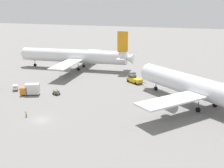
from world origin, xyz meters
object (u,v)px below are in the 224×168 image
Objects in this scene: pushback_tug at (134,79)px; gse_gpu_cart_small at (56,92)px; gse_catering_truck_tall at (30,89)px; gse_baggage_cart_near_cluster at (15,88)px; ground_crew_ramp_agent_by_cones at (26,114)px; airliner_being_pushed at (200,88)px; airliner_at_gate_left at (74,56)px.

gse_gpu_cart_small is (-18.95, -22.46, -0.46)m from pushback_tug.
gse_baggage_cart_near_cluster is at bearing 163.26° from gse_catering_truck_tall.
pushback_tug reaches higher than ground_crew_ramp_agent_by_cones.
ground_crew_ramp_agent_by_cones is (17.78, -17.80, -0.01)m from gse_baggage_cart_near_cluster.
pushback_tug is (-23.84, 17.68, -4.07)m from airliner_being_pushed.
airliner_at_gate_left reaches higher than ground_crew_ramp_agent_by_cones.
airliner_at_gate_left reaches higher than gse_catering_truck_tall.
airliner_being_pushed is at bearing 6.37° from gse_gpu_cart_small.
gse_baggage_cart_near_cluster reaches higher than ground_crew_ramp_agent_by_cones.
ground_crew_ramp_agent_by_cones is (14.78, -53.80, -4.73)m from airliner_at_gate_left.
gse_baggage_cart_near_cluster is (-3.00, -36.01, -4.71)m from airliner_at_gate_left.
airliner_at_gate_left is at bearing 109.11° from gse_gpu_cart_small.
airliner_at_gate_left reaches higher than airliner_being_pushed.
airliner_at_gate_left is at bearing 150.91° from airliner_being_pushed.
airliner_being_pushed reaches higher than gse_gpu_cart_small.
ground_crew_ramp_agent_by_cones is (2.52, -18.41, 0.05)m from gse_gpu_cart_small.
airliner_being_pushed is 5.02× the size of pushback_tug.
ground_crew_ramp_agent_by_cones is at bearing -74.64° from airliner_at_gate_left.
gse_catering_truck_tall reaches higher than ground_crew_ramp_agent_by_cones.
airliner_being_pushed reaches higher than gse_catering_truck_tall.
pushback_tug is at bearing 49.84° from gse_gpu_cart_small.
ground_crew_ramp_agent_by_cones is (-16.43, -40.86, -0.40)m from pushback_tug.
gse_catering_truck_tall is 3.86× the size of ground_crew_ramp_agent_by_cones.
airliner_at_gate_left reaches higher than gse_gpu_cart_small.
gse_baggage_cart_near_cluster is (-7.68, 2.31, -0.90)m from gse_catering_truck_tall.
ground_crew_ramp_agent_by_cones is at bearing -111.91° from pushback_tug.
gse_baggage_cart_near_cluster is 1.90× the size of ground_crew_ramp_agent_by_cones.
airliner_being_pushed is 46.68m from ground_crew_ramp_agent_by_cones.
ground_crew_ramp_agent_by_cones is at bearing -45.03° from gse_baggage_cart_near_cluster.
airliner_being_pushed is 26.25× the size of ground_crew_ramp_agent_by_cones.
airliner_being_pushed is 29.95m from pushback_tug.
airliner_at_gate_left is 56.00m from ground_crew_ramp_agent_by_cones.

